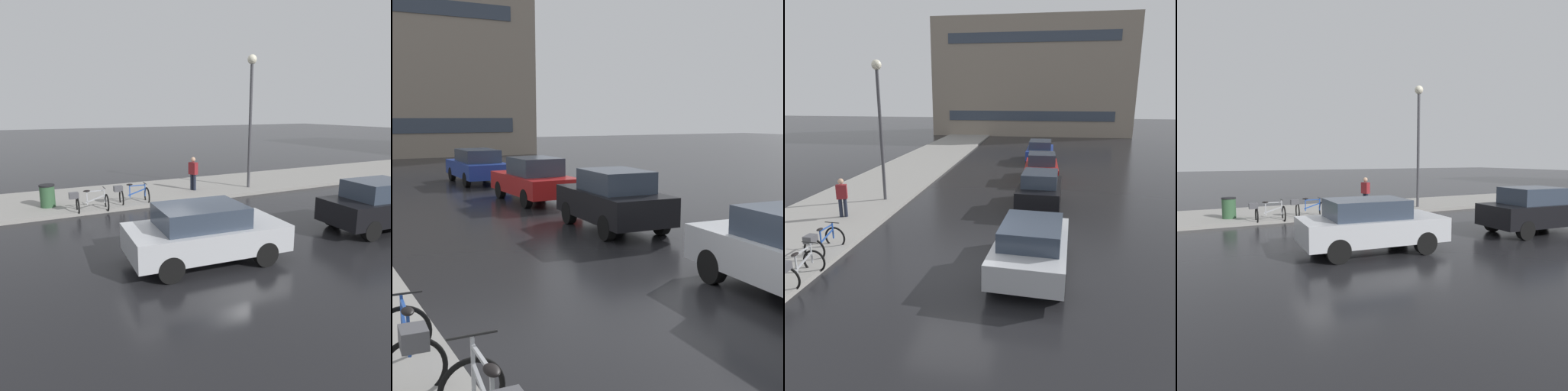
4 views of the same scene
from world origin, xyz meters
TOP-DOWN VIEW (x-y plane):
  - ground_plane at (0.00, 0.00)m, footprint 140.00×140.00m
  - bicycle_second at (-4.19, 0.33)m, footprint 0.80×1.41m
  - car_black at (2.41, 6.68)m, footprint 2.03×3.95m
  - car_red at (2.47, 12.30)m, footprint 1.85×4.14m
  - car_blue at (2.37, 18.72)m, footprint 2.01×4.43m

SIDE VIEW (x-z plane):
  - ground_plane at x=0.00m, z-range 0.00..0.00m
  - bicycle_second at x=-4.19m, z-range 0.02..0.95m
  - car_red at x=2.47m, z-range -0.01..1.59m
  - car_blue at x=2.37m, z-range 0.02..1.58m
  - car_black at x=2.41m, z-range 0.01..1.64m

